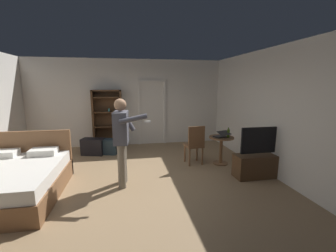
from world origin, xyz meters
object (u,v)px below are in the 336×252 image
(laptop, at_px, (222,135))
(suitcase_small, at_px, (107,146))
(bottle_on_table, at_px, (228,133))
(tv_flatscreen, at_px, (260,163))
(bed, at_px, (10,181))
(wooden_chair, at_px, (195,143))
(suitcase_dark, at_px, (93,147))
(bookshelf, at_px, (108,117))
(person_blue_shirt, at_px, (122,136))
(side_table, at_px, (221,146))

(laptop, height_order, suitcase_small, laptop)
(suitcase_small, bearing_deg, bottle_on_table, -10.59)
(tv_flatscreen, height_order, laptop, tv_flatscreen)
(bed, xyz_separation_m, bottle_on_table, (4.52, 0.85, 0.50))
(wooden_chair, bearing_deg, suitcase_small, 150.33)
(laptop, bearing_deg, tv_flatscreen, -58.79)
(suitcase_dark, bearing_deg, laptop, -7.69)
(wooden_chair, bearing_deg, suitcase_dark, 153.86)
(tv_flatscreen, distance_m, wooden_chair, 1.55)
(bookshelf, xyz_separation_m, suitcase_small, (-0.00, -0.76, -0.76))
(bookshelf, xyz_separation_m, person_blue_shirt, (0.50, -2.90, 0.03))
(bookshelf, xyz_separation_m, suitcase_dark, (-0.38, -0.75, -0.74))
(bottle_on_table, bearing_deg, tv_flatscreen, -65.89)
(person_blue_shirt, bearing_deg, bookshelf, 99.80)
(laptop, xyz_separation_m, wooden_chair, (-0.65, 0.12, -0.21))
(bed, xyz_separation_m, person_blue_shirt, (1.97, 0.15, 0.71))
(bottle_on_table, distance_m, suitcase_dark, 3.76)
(bed, bearing_deg, laptop, 11.51)
(bottle_on_table, bearing_deg, suitcase_dark, 157.13)
(tv_flatscreen, bearing_deg, suitcase_small, 146.46)
(wooden_chair, height_order, person_blue_shirt, person_blue_shirt)
(tv_flatscreen, xyz_separation_m, side_table, (-0.51, 0.91, 0.15))
(tv_flatscreen, height_order, wooden_chair, tv_flatscreen)
(tv_flatscreen, height_order, bottle_on_table, tv_flatscreen)
(wooden_chair, bearing_deg, bookshelf, 137.71)
(bed, xyz_separation_m, wooden_chair, (3.71, 1.01, 0.24))
(person_blue_shirt, bearing_deg, tv_flatscreen, -2.57)
(tv_flatscreen, distance_m, suitcase_small, 4.10)
(bookshelf, relative_size, side_table, 2.60)
(wooden_chair, bearing_deg, person_blue_shirt, -153.84)
(bed, height_order, wooden_chair, bed)
(bed, relative_size, person_blue_shirt, 1.18)
(wooden_chair, height_order, suitcase_small, wooden_chair)
(laptop, xyz_separation_m, bottle_on_table, (0.16, -0.04, 0.05))
(bookshelf, bearing_deg, laptop, -36.76)
(bed, distance_m, tv_flatscreen, 4.89)
(side_table, bearing_deg, person_blue_shirt, -162.07)
(side_table, height_order, suitcase_dark, side_table)
(tv_flatscreen, distance_m, person_blue_shirt, 3.00)
(person_blue_shirt, bearing_deg, wooden_chair, 26.16)
(wooden_chair, bearing_deg, bed, -164.83)
(bed, xyz_separation_m, tv_flatscreen, (4.89, 0.02, 0.02))
(side_table, bearing_deg, suitcase_small, 154.98)
(laptop, xyz_separation_m, suitcase_small, (-2.89, 1.40, -0.53))
(person_blue_shirt, bearing_deg, suitcase_small, 103.26)
(side_table, bearing_deg, wooden_chair, 173.30)
(bottle_on_table, relative_size, person_blue_shirt, 0.14)
(suitcase_dark, bearing_deg, person_blue_shirt, -52.14)
(bottle_on_table, bearing_deg, laptop, 165.75)
(bed, height_order, bottle_on_table, bed)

